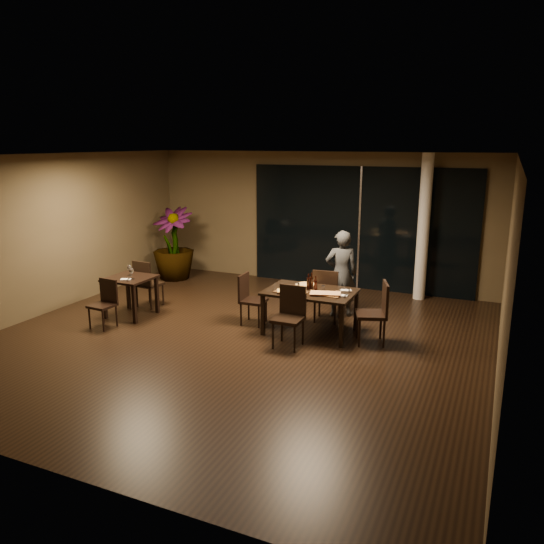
{
  "coord_description": "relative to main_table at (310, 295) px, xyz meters",
  "views": [
    {
      "loc": [
        3.91,
        -7.37,
        3.21
      ],
      "look_at": [
        0.36,
        0.64,
        1.05
      ],
      "focal_mm": 35.0,
      "sensor_mm": 36.0,
      "label": 1
    }
  ],
  "objects": [
    {
      "name": "wall_front",
      "position": [
        -1.0,
        -4.85,
        0.82
      ],
      "size": [
        8.0,
        0.1,
        3.0
      ],
      "primitive_type": "cube",
      "color": "#4C3F28",
      "rests_on": "ground"
    },
    {
      "name": "chair_side_far",
      "position": [
        -3.45,
        0.05,
        -0.14
      ],
      "size": [
        0.48,
        0.48,
        0.95
      ],
      "rotation": [
        0.0,
        0.0,
        3.06
      ],
      "color": "black",
      "rests_on": "ground"
    },
    {
      "name": "napkin_near",
      "position": [
        0.58,
        -0.08,
        0.08
      ],
      "size": [
        0.18,
        0.1,
        0.01
      ],
      "primitive_type": "cube",
      "rotation": [
        0.0,
        0.0,
        0.02
      ],
      "color": "white",
      "rests_on": "main_table"
    },
    {
      "name": "napkin_far",
      "position": [
        0.55,
        0.24,
        0.08
      ],
      "size": [
        0.21,
        0.16,
        0.01
      ],
      "primitive_type": "cube",
      "rotation": [
        0.0,
        0.0,
        0.41
      ],
      "color": "white",
      "rests_on": "main_table"
    },
    {
      "name": "potted_plant",
      "position": [
        -4.24,
        2.17,
        0.18
      ],
      "size": [
        0.94,
        0.94,
        1.71
      ],
      "primitive_type": "imported",
      "rotation": [
        0.0,
        0.0,
        0.01
      ],
      "color": "#204517",
      "rests_on": "ground"
    },
    {
      "name": "wine_glass_b",
      "position": [
        -3.28,
        -0.59,
        0.17
      ],
      "size": [
        0.09,
        0.09,
        0.2
      ],
      "primitive_type": null,
      "color": "white",
      "rests_on": "side_table"
    },
    {
      "name": "chair_main_right",
      "position": [
        1.15,
        -0.03,
        -0.1
      ],
      "size": [
        0.61,
        0.61,
        1.03
      ],
      "rotation": [
        0.0,
        0.0,
        -1.22
      ],
      "color": "black",
      "rests_on": "ground"
    },
    {
      "name": "diner",
      "position": [
        0.21,
        1.1,
        0.14
      ],
      "size": [
        0.65,
        0.56,
        1.63
      ],
      "primitive_type": "imported",
      "rotation": [
        0.0,
        0.0,
        3.55
      ],
      "color": "#2D2F32",
      "rests_on": "ground"
    },
    {
      "name": "main_table",
      "position": [
        0.0,
        0.0,
        0.0
      ],
      "size": [
        1.5,
        1.0,
        0.75
      ],
      "color": "black",
      "rests_on": "ground"
    },
    {
      "name": "bottle_c",
      "position": [
        -0.03,
        0.12,
        0.22
      ],
      "size": [
        0.06,
        0.06,
        0.28
      ],
      "primitive_type": null,
      "color": "black",
      "rests_on": "main_table"
    },
    {
      "name": "tumbler_right",
      "position": [
        0.19,
        0.11,
        0.11
      ],
      "size": [
        0.07,
        0.07,
        0.08
      ],
      "primitive_type": "cylinder",
      "color": "white",
      "rests_on": "main_table"
    },
    {
      "name": "side_table",
      "position": [
        -3.4,
        -0.5,
        -0.05
      ],
      "size": [
        0.8,
        0.8,
        0.75
      ],
      "color": "black",
      "rests_on": "ground"
    },
    {
      "name": "chair_side_near",
      "position": [
        -3.43,
        -1.17,
        -0.2
      ],
      "size": [
        0.42,
        0.42,
        0.85
      ],
      "rotation": [
        0.0,
        0.0,
        -0.07
      ],
      "color": "black",
      "rests_on": "ground"
    },
    {
      "name": "ground",
      "position": [
        -1.0,
        -0.8,
        -0.68
      ],
      "size": [
        8.0,
        8.0,
        0.0
      ],
      "primitive_type": "plane",
      "color": "black",
      "rests_on": "ground"
    },
    {
      "name": "oblong_pizza_left",
      "position": [
        -0.26,
        -0.23,
        0.1
      ],
      "size": [
        0.5,
        0.38,
        0.02
      ],
      "primitive_type": null,
      "rotation": [
        0.0,
        0.0,
        0.43
      ],
      "color": "maroon",
      "rests_on": "pizza_board_left"
    },
    {
      "name": "pizza_board_right",
      "position": [
        0.31,
        -0.14,
        0.08
      ],
      "size": [
        0.51,
        0.26,
        0.01
      ],
      "primitive_type": "cube",
      "rotation": [
        0.0,
        0.0,
        -0.02
      ],
      "color": "#492F17",
      "rests_on": "main_table"
    },
    {
      "name": "side_napkin",
      "position": [
        -3.35,
        -0.68,
        0.08
      ],
      "size": [
        0.21,
        0.17,
        0.01
      ],
      "primitive_type": "cube",
      "rotation": [
        0.0,
        0.0,
        0.41
      ],
      "color": "white",
      "rests_on": "side_table"
    },
    {
      "name": "oblong_pizza_right",
      "position": [
        0.31,
        -0.14,
        0.1
      ],
      "size": [
        0.53,
        0.36,
        0.02
      ],
      "primitive_type": null,
      "rotation": [
        0.0,
        0.0,
        0.29
      ],
      "color": "#69090D",
      "rests_on": "pizza_board_right"
    },
    {
      "name": "ceiling",
      "position": [
        -1.0,
        -0.8,
        2.34
      ],
      "size": [
        8.0,
        8.0,
        0.04
      ],
      "primitive_type": "cube",
      "color": "silver",
      "rests_on": "wall_back"
    },
    {
      "name": "round_pizza",
      "position": [
        -0.19,
        0.32,
        0.08
      ],
      "size": [
        0.32,
        0.32,
        0.01
      ],
      "primitive_type": "cylinder",
      "color": "#AE2413",
      "rests_on": "main_table"
    },
    {
      "name": "chair_main_near",
      "position": [
        -0.1,
        -0.67,
        -0.13
      ],
      "size": [
        0.45,
        0.45,
        0.98
      ],
      "rotation": [
        0.0,
        0.0,
        0.01
      ],
      "color": "black",
      "rests_on": "ground"
    },
    {
      "name": "wall_back",
      "position": [
        -1.0,
        3.25,
        0.82
      ],
      "size": [
        8.0,
        0.1,
        3.0
      ],
      "primitive_type": "cube",
      "color": "#4C3F28",
      "rests_on": "ground"
    },
    {
      "name": "bottle_a",
      "position": [
        -0.06,
        0.06,
        0.21
      ],
      "size": [
        0.06,
        0.06,
        0.28
      ],
      "primitive_type": null,
      "color": "black",
      "rests_on": "main_table"
    },
    {
      "name": "wine_glass_a",
      "position": [
        -3.49,
        -0.38,
        0.17
      ],
      "size": [
        0.08,
        0.08,
        0.19
      ],
      "primitive_type": null,
      "color": "white",
      "rests_on": "side_table"
    },
    {
      "name": "window_panel",
      "position": [
        0.0,
        3.16,
        0.67
      ],
      "size": [
        5.0,
        0.06,
        2.7
      ],
      "primitive_type": "cube",
      "color": "black",
      "rests_on": "ground"
    },
    {
      "name": "chair_main_left",
      "position": [
        -1.16,
        0.01,
        -0.17
      ],
      "size": [
        0.44,
        0.44,
        0.91
      ],
      "rotation": [
        0.0,
        0.0,
        1.62
      ],
      "color": "black",
      "rests_on": "ground"
    },
    {
      "name": "chair_main_far",
      "position": [
        0.08,
        0.63,
        -0.12
      ],
      "size": [
        0.5,
        0.5,
        0.99
      ],
      "rotation": [
        0.0,
        0.0,
        3.24
      ],
      "color": "black",
      "rests_on": "ground"
    },
    {
      "name": "wall_left",
      "position": [
        -5.05,
        -0.8,
        0.82
      ],
      "size": [
        0.1,
        8.0,
        3.0
      ],
      "primitive_type": "cube",
      "color": "#4C3F28",
      "rests_on": "ground"
    },
    {
      "name": "pizza_board_left",
      "position": [
        -0.26,
        -0.23,
        0.08
      ],
      "size": [
        0.57,
        0.31,
        0.01
      ],
      "primitive_type": "cube",
      "rotation": [
        0.0,
        0.0,
        -0.06
      ],
      "color": "#402814",
      "rests_on": "main_table"
    },
    {
      "name": "bottle_b",
      "position": [
        0.09,
        0.0,
        0.21
      ],
      "size": [
        0.06,
        0.06,
        0.26
      ],
      "primitive_type": null,
      "color": "black",
      "rests_on": "main_table"
    },
    {
      "name": "column",
      "position": [
        1.4,
        2.85,
        0.82
      ],
      "size": [
        0.24,
        0.24,
        3.0
      ],
      "primitive_type": "cylinder",
      "color": "silver",
      "rests_on": "ground"
    },
    {
      "name": "tumbler_left",
      "position": [
        -0.26,
        0.07,
        0.12
      ],
      "size": [
        0.07,
        0.07,
        0.09
      ],
      "primitive_type": "cylinder",
      "color": "white",
      "rests_on": "main_table"
    },
    {
      "name": "wall_right",
      "position": [
        3.05,
        -0.8,
        0.82
      ],
      "size": [
        0.1,
        8.0,
        3.0
      ],
      "primitive_type": "cube",
      "color": "#4C3F28",
      "rests_on": "ground"
    }
  ]
}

